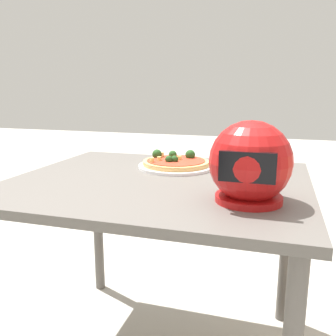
# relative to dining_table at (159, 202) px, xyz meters

# --- Properties ---
(dining_table) EXTENTS (1.08, 0.92, 0.75)m
(dining_table) POSITION_rel_dining_table_xyz_m (0.00, 0.00, 0.00)
(dining_table) COLOR #5B5651
(dining_table) RESTS_ON ground
(pizza_plate) EXTENTS (0.32, 0.32, 0.01)m
(pizza_plate) POSITION_rel_dining_table_xyz_m (-0.01, -0.20, 0.09)
(pizza_plate) COLOR white
(pizza_plate) RESTS_ON dining_table
(pizza) EXTENTS (0.28, 0.28, 0.06)m
(pizza) POSITION_rel_dining_table_xyz_m (-0.00, -0.21, 0.11)
(pizza) COLOR tan
(pizza) RESTS_ON pizza_plate
(motorcycle_helmet) EXTENTS (0.24, 0.24, 0.24)m
(motorcycle_helmet) POSITION_rel_dining_table_xyz_m (-0.34, 0.19, 0.20)
(motorcycle_helmet) COLOR #B21414
(motorcycle_helmet) RESTS_ON dining_table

